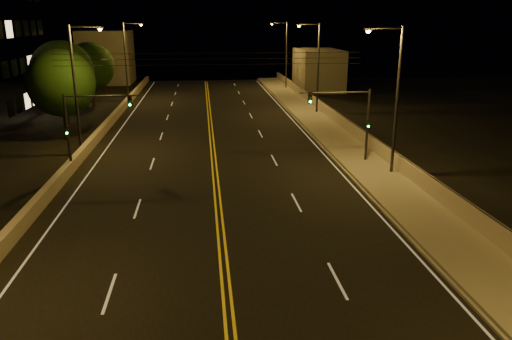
{
  "coord_description": "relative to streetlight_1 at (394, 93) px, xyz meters",
  "views": [
    {
      "loc": [
        -0.69,
        -7.03,
        10.15
      ],
      "look_at": [
        2.0,
        18.0,
        2.5
      ],
      "focal_mm": 35.0,
      "sensor_mm": 36.0,
      "label": 1
    }
  ],
  "objects": [
    {
      "name": "lane_markings",
      "position": [
        -11.54,
        -3.97,
        -5.57
      ],
      "size": [
        17.32,
        116.0,
        0.0
      ],
      "color": "silver",
      "rests_on": "road"
    },
    {
      "name": "road",
      "position": [
        -11.54,
        -3.89,
        -5.58
      ],
      "size": [
        18.0,
        120.0,
        0.02
      ],
      "primitive_type": "cube",
      "color": "black",
      "rests_on": "ground"
    },
    {
      "name": "tree_0",
      "position": [
        -24.2,
        13.45,
        -0.7
      ],
      "size": [
        5.73,
        5.73,
        7.76
      ],
      "color": "black",
      "rests_on": "ground"
    },
    {
      "name": "streetlight_2",
      "position": [
        0.0,
        22.62,
        0.0
      ],
      "size": [
        2.55,
        0.28,
        9.75
      ],
      "color": "#2D2D33",
      "rests_on": "ground"
    },
    {
      "name": "streetlight_5",
      "position": [
        -21.47,
        7.9,
        0.0
      ],
      "size": [
        2.55,
        0.28,
        9.75
      ],
      "color": "#2D2D33",
      "rests_on": "ground"
    },
    {
      "name": "jersey_barrier",
      "position": [
        -21.41,
        -3.89,
        -5.18
      ],
      "size": [
        0.45,
        120.0,
        0.83
      ],
      "primitive_type": "cube",
      "color": "#A6998B",
      "rests_on": "ground"
    },
    {
      "name": "distant_building_left",
      "position": [
        -27.54,
        54.0,
        -1.41
      ],
      "size": [
        8.0,
        8.0,
        8.36
      ],
      "primitive_type": "cube",
      "color": "slate",
      "rests_on": "ground"
    },
    {
      "name": "streetlight_3",
      "position": [
        0.0,
        43.27,
        0.0
      ],
      "size": [
        2.55,
        0.28,
        9.75
      ],
      "color": "#2D2D33",
      "rests_on": "ground"
    },
    {
      "name": "distant_building_right",
      "position": [
        4.96,
        42.6,
        -2.67
      ],
      "size": [
        6.0,
        10.0,
        5.84
      ],
      "primitive_type": "cube",
      "color": "slate",
      "rests_on": "ground"
    },
    {
      "name": "tree_1",
      "position": [
        -25.79,
        20.16,
        -0.42
      ],
      "size": [
        6.05,
        6.05,
        8.2
      ],
      "color": "black",
      "rests_on": "ground"
    },
    {
      "name": "sidewalk",
      "position": [
        -0.74,
        -3.89,
        -5.44
      ],
      "size": [
        3.6,
        120.0,
        0.3
      ],
      "primitive_type": "cube",
      "color": "gray",
      "rests_on": "ground"
    },
    {
      "name": "parapet_rail",
      "position": [
        0.91,
        -3.89,
        -4.26
      ],
      "size": [
        0.06,
        120.0,
        0.06
      ],
      "primitive_type": "cylinder",
      "rotation": [
        1.57,
        0.0,
        0.0
      ],
      "color": "black",
      "rests_on": "parapet_wall"
    },
    {
      "name": "streetlight_6",
      "position": [
        -21.47,
        34.66,
        0.0
      ],
      "size": [
        2.55,
        0.28,
        9.75
      ],
      "color": "#2D2D33",
      "rests_on": "ground"
    },
    {
      "name": "parapet_wall",
      "position": [
        0.91,
        -3.89,
        -4.79
      ],
      "size": [
        0.3,
        120.0,
        1.0
      ],
      "primitive_type": "cube",
      "color": "#A6998B",
      "rests_on": "sidewalk"
    },
    {
      "name": "traffic_signal_left",
      "position": [
        -20.26,
        3.07,
        -2.1
      ],
      "size": [
        5.11,
        0.31,
        5.43
      ],
      "color": "#2D2D33",
      "rests_on": "ground"
    },
    {
      "name": "curb",
      "position": [
        -2.61,
        -3.89,
        -5.52
      ],
      "size": [
        0.14,
        120.0,
        0.15
      ],
      "primitive_type": "cube",
      "color": "gray",
      "rests_on": "ground"
    },
    {
      "name": "overhead_wires",
      "position": [
        -11.54,
        5.61,
        1.81
      ],
      "size": [
        22.0,
        0.03,
        0.83
      ],
      "color": "black"
    },
    {
      "name": "tree_2",
      "position": [
        -25.23,
        30.22,
        -0.81
      ],
      "size": [
        5.6,
        5.6,
        7.59
      ],
      "color": "black",
      "rests_on": "ground"
    },
    {
      "name": "streetlight_1",
      "position": [
        0.0,
        0.0,
        0.0
      ],
      "size": [
        2.55,
        0.28,
        9.75
      ],
      "color": "#2D2D33",
      "rests_on": "ground"
    },
    {
      "name": "traffic_signal_right",
      "position": [
        -1.61,
        3.07,
        -2.1
      ],
      "size": [
        5.11,
        0.31,
        5.43
      ],
      "color": "#2D2D33",
      "rests_on": "ground"
    }
  ]
}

